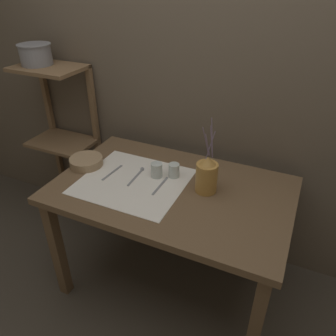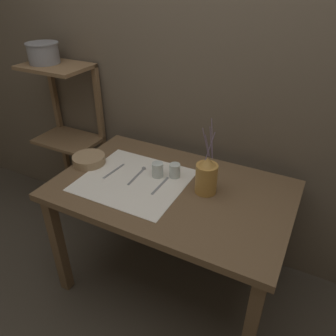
% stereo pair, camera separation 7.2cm
% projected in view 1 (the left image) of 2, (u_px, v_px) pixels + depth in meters
% --- Properties ---
extents(ground_plane, '(12.00, 12.00, 0.00)m').
position_uv_depth(ground_plane, '(171.00, 281.00, 2.19)').
color(ground_plane, '#473F35').
extents(stone_wall_back, '(7.00, 0.06, 2.40)m').
position_uv_depth(stone_wall_back, '(207.00, 83.00, 1.96)').
color(stone_wall_back, brown).
rests_on(stone_wall_back, ground_plane).
extents(wooden_table, '(1.29, 0.81, 0.76)m').
position_uv_depth(wooden_table, '(171.00, 201.00, 1.84)').
color(wooden_table, brown).
rests_on(wooden_table, ground_plane).
extents(wooden_shelf_unit, '(0.46, 0.32, 1.24)m').
position_uv_depth(wooden_shelf_unit, '(62.00, 119.00, 2.38)').
color(wooden_shelf_unit, brown).
rests_on(wooden_shelf_unit, ground_plane).
extents(linen_cloth, '(0.58, 0.52, 0.00)m').
position_uv_depth(linen_cloth, '(133.00, 181.00, 1.84)').
color(linen_cloth, white).
rests_on(linen_cloth, wooden_table).
extents(pitcher_with_flowers, '(0.12, 0.12, 0.42)m').
position_uv_depth(pitcher_with_flowers, '(207.00, 175.00, 1.72)').
color(pitcher_with_flowers, '#B7843D').
rests_on(pitcher_with_flowers, wooden_table).
extents(wooden_bowl, '(0.20, 0.20, 0.05)m').
position_uv_depth(wooden_bowl, '(86.00, 162.00, 1.98)').
color(wooden_bowl, '#9E7F5B').
rests_on(wooden_bowl, wooden_table).
extents(glass_tumbler_near, '(0.07, 0.07, 0.09)m').
position_uv_depth(glass_tumbler_near, '(157.00, 170.00, 1.86)').
color(glass_tumbler_near, silver).
rests_on(glass_tumbler_near, wooden_table).
extents(glass_tumbler_far, '(0.06, 0.06, 0.08)m').
position_uv_depth(glass_tumbler_far, '(174.00, 170.00, 1.86)').
color(glass_tumbler_far, silver).
rests_on(glass_tumbler_far, wooden_table).
extents(knife_center, '(0.03, 0.18, 0.00)m').
position_uv_depth(knife_center, '(112.00, 173.00, 1.91)').
color(knife_center, gray).
rests_on(knife_center, wooden_table).
extents(spoon_inner, '(0.03, 0.20, 0.02)m').
position_uv_depth(spoon_inner, '(140.00, 172.00, 1.91)').
color(spoon_inner, gray).
rests_on(spoon_inner, wooden_table).
extents(fork_inner, '(0.01, 0.18, 0.00)m').
position_uv_depth(fork_inner, '(160.00, 186.00, 1.80)').
color(fork_inner, gray).
rests_on(fork_inner, wooden_table).
extents(metal_pot_large, '(0.21, 0.21, 0.13)m').
position_uv_depth(metal_pot_large, '(36.00, 54.00, 2.14)').
color(metal_pot_large, gray).
rests_on(metal_pot_large, wooden_shelf_unit).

